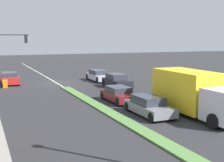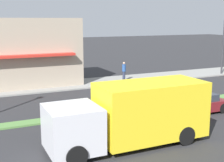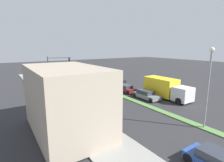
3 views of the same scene
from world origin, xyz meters
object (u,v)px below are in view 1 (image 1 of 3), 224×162
object	(u,v)px
delivery_truck	(194,93)
hatchback_red	(9,78)
suv_grey	(149,106)
sedan_silver	(98,76)
sedan_dark	(117,81)
warning_aframe_sign	(5,84)
sedan_maroon	(119,94)

from	to	relation	value
delivery_truck	hatchback_red	size ratio (longest dim) A/B	1.77
delivery_truck	suv_grey	distance (m)	3.13
delivery_truck	sedan_silver	size ratio (longest dim) A/B	1.67
sedan_dark	hatchback_red	bearing A→B (deg)	-34.82
sedan_silver	sedan_dark	distance (m)	5.37
sedan_silver	delivery_truck	bearing A→B (deg)	90.00
sedan_dark	suv_grey	xyz separation A→B (m)	(2.80, 11.50, -0.06)
warning_aframe_sign	hatchback_red	xyz separation A→B (m)	(-0.68, -2.91, 0.20)
warning_aframe_sign	suv_grey	world-z (taller)	suv_grey
warning_aframe_sign	suv_grey	distance (m)	17.42
warning_aframe_sign	delivery_truck	bearing A→B (deg)	122.68
suv_grey	warning_aframe_sign	bearing A→B (deg)	-63.11
warning_aframe_sign	suv_grey	size ratio (longest dim) A/B	0.20
hatchback_red	suv_grey	xyz separation A→B (m)	(-7.20, 18.45, -0.01)
sedan_silver	warning_aframe_sign	bearing A→B (deg)	7.07
suv_grey	delivery_truck	bearing A→B (deg)	158.39
warning_aframe_sign	sedan_maroon	distance (m)	13.33
sedan_silver	suv_grey	bearing A→B (deg)	80.57
hatchback_red	suv_grey	bearing A→B (deg)	111.32
delivery_truck	sedan_maroon	world-z (taller)	delivery_truck
delivery_truck	sedan_silver	xyz separation A→B (m)	(0.00, -17.97, -0.84)
sedan_maroon	sedan_silver	bearing A→B (deg)	-103.05
sedan_dark	suv_grey	world-z (taller)	sedan_dark
delivery_truck	sedan_maroon	bearing A→B (deg)	-64.60
delivery_truck	sedan_dark	size ratio (longest dim) A/B	1.87
sedan_dark	delivery_truck	bearing A→B (deg)	90.00
sedan_dark	warning_aframe_sign	bearing A→B (deg)	-20.72
warning_aframe_sign	delivery_truck	size ratio (longest dim) A/B	0.11
hatchback_red	sedan_maroon	bearing A→B (deg)	117.78
warning_aframe_sign	sedan_silver	xyz separation A→B (m)	(-10.68, -1.32, 0.20)
warning_aframe_sign	delivery_truck	distance (m)	19.80
delivery_truck	sedan_dark	xyz separation A→B (m)	(0.00, -12.61, -0.79)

